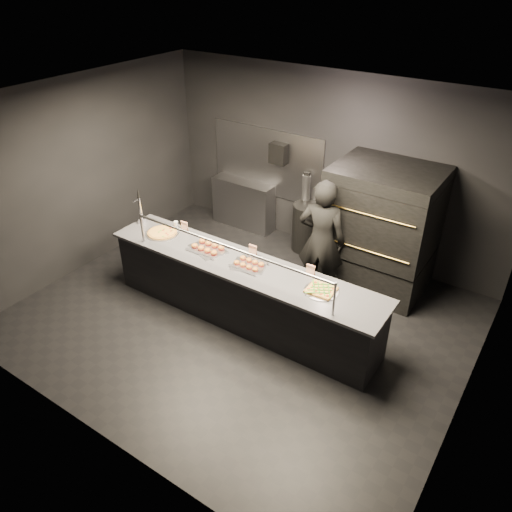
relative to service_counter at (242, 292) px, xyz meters
The scene contains 15 objects.
room 1.03m from the service_counter, 115.57° to the left, with size 6.04×6.00×3.00m.
service_counter is the anchor object (origin of this frame).
pizza_oven 2.30m from the service_counter, 57.73° to the left, with size 1.50×1.23×1.91m.
prep_shelf 2.82m from the service_counter, 124.59° to the left, with size 1.20×0.35×0.90m, color #99999E.
towel_dispenser 2.78m from the service_counter, 110.63° to the left, with size 0.30×0.20×0.35m, color black.
fire_extinguisher 2.50m from the service_counter, 98.30° to the left, with size 0.14×0.14×0.51m.
beer_tap 2.05m from the service_counter, behind, with size 0.15×0.21×0.57m.
round_pizza 1.52m from the service_counter, behind, with size 0.50×0.50×0.03m.
slider_tray_a 0.77m from the service_counter, behind, with size 0.59×0.52×0.08m.
slider_tray_b 0.50m from the service_counter, ahead, with size 0.51×0.43×0.07m.
square_pizza 1.27m from the service_counter, ahead, with size 0.43×0.43×0.05m.
condiment_jar 1.49m from the service_counter, 168.41° to the left, with size 0.16×0.06×0.10m.
tent_cards 0.61m from the service_counter, 112.28° to the left, with size 2.24×0.04×0.15m.
trash_bin 2.23m from the service_counter, 95.15° to the left, with size 0.50×0.50×0.84m, color black.
worker 1.37m from the service_counter, 61.64° to the left, with size 0.68×0.45×1.87m, color black.
Camera 1 is at (3.29, -4.54, 4.50)m, focal length 35.00 mm.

